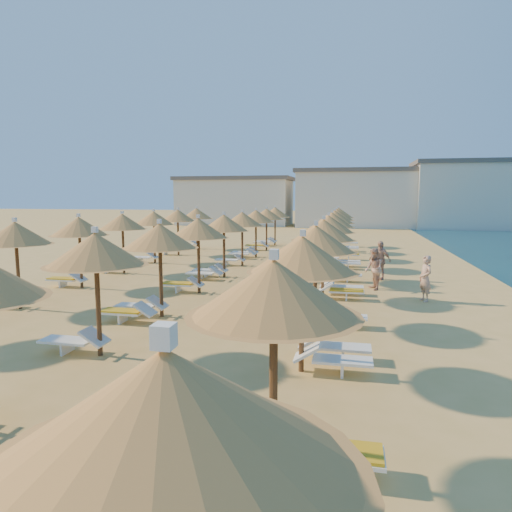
% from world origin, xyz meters
% --- Properties ---
extents(ground, '(220.00, 220.00, 0.00)m').
position_xyz_m(ground, '(0.00, 0.00, 0.00)').
color(ground, '#E0AE62').
rests_on(ground, ground).
extents(hotel_blocks, '(46.35, 10.62, 8.10)m').
position_xyz_m(hotel_blocks, '(4.30, 45.11, 3.70)').
color(hotel_blocks, silver).
rests_on(hotel_blocks, ground).
extents(parasol_row_east, '(2.45, 35.85, 3.16)m').
position_xyz_m(parasol_row_east, '(2.22, 3.85, 2.57)').
color(parasol_row_east, brown).
rests_on(parasol_row_east, ground).
extents(parasol_row_west, '(2.45, 35.85, 3.16)m').
position_xyz_m(parasol_row_west, '(-2.70, 3.85, 2.57)').
color(parasol_row_west, brown).
rests_on(parasol_row_west, ground).
extents(parasol_row_inland, '(2.45, 24.72, 3.16)m').
position_xyz_m(parasol_row_inland, '(-7.95, 5.70, 2.57)').
color(parasol_row_inland, brown).
rests_on(parasol_row_inland, ground).
extents(loungers, '(13.26, 33.98, 0.66)m').
position_xyz_m(loungers, '(-1.90, 4.06, 0.34)').
color(loungers, white).
rests_on(loungers, ground).
extents(beachgoer_b, '(0.86, 0.99, 1.73)m').
position_xyz_m(beachgoer_b, '(4.19, 4.14, 0.87)').
color(beachgoer_b, tan).
rests_on(beachgoer_b, ground).
extents(beachgoer_c, '(1.14, 0.92, 1.82)m').
position_xyz_m(beachgoer_c, '(4.57, 6.63, 0.91)').
color(beachgoer_c, tan).
rests_on(beachgoer_c, ground).
extents(beachgoer_a, '(0.62, 0.73, 1.71)m').
position_xyz_m(beachgoer_a, '(5.95, 2.32, 0.86)').
color(beachgoer_a, tan).
rests_on(beachgoer_a, ground).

